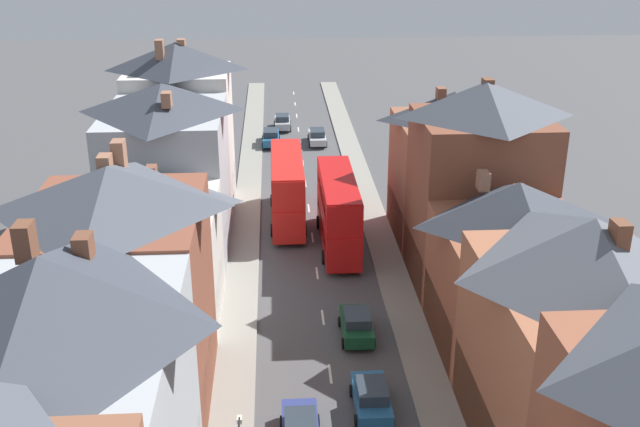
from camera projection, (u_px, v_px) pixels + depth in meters
name	position (u px, v px, depth m)	size (l,w,h in m)	color
pavement_left	(246.00, 228.00, 58.33)	(2.20, 104.00, 0.14)	gray
pavement_right	(376.00, 225.00, 58.92)	(2.20, 104.00, 0.14)	gray
centre_line_dashes	(312.00, 237.00, 56.80)	(0.14, 97.80, 0.01)	silver
terrace_row_left	(124.00, 282.00, 36.47)	(8.00, 58.10, 14.02)	brown
terrace_row_right	(563.00, 315.00, 33.90)	(8.00, 52.00, 13.59)	brown
double_decker_bus_lead	(287.00, 188.00, 58.75)	(2.74, 10.80, 5.30)	red
double_decker_bus_mid_street	(338.00, 210.00, 54.43)	(2.74, 10.80, 5.30)	red
car_near_blue	(317.00, 136.00, 79.15)	(1.90, 4.46, 1.59)	#B7BABF
car_near_silver	(356.00, 324.00, 43.32)	(1.90, 3.86, 1.67)	#144728
car_parked_left_a	(271.00, 137.00, 78.74)	(1.90, 4.46, 1.68)	#236093
car_mid_black	(344.00, 190.00, 63.94)	(1.90, 4.23, 1.61)	maroon
car_parked_left_b	(372.00, 397.00, 36.94)	(1.90, 3.90, 1.59)	#236093
car_mid_white	(282.00, 122.00, 84.42)	(1.90, 4.04, 1.66)	#B7BABF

